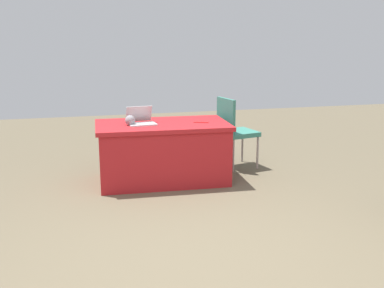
{
  "coord_description": "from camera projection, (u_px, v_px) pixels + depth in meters",
  "views": [
    {
      "loc": [
        0.84,
        3.29,
        1.76
      ],
      "look_at": [
        -0.08,
        -0.27,
        0.9
      ],
      "focal_mm": 43.83,
      "sensor_mm": 36.0,
      "label": 1
    }
  ],
  "objects": [
    {
      "name": "ground_plane",
      "position": [
        191.0,
        262.0,
        3.71
      ],
      "size": [
        14.4,
        14.4,
        0.0
      ],
      "primitive_type": "plane",
      "color": "brown"
    },
    {
      "name": "table_foreground",
      "position": [
        163.0,
        152.0,
        5.72
      ],
      "size": [
        1.63,
        0.97,
        0.72
      ],
      "rotation": [
        0.0,
        0.0,
        -0.05
      ],
      "color": "#AD1E23",
      "rests_on": "ground"
    },
    {
      "name": "chair_near_front",
      "position": [
        234.0,
        128.0,
        6.25
      ],
      "size": [
        0.52,
        0.52,
        0.95
      ],
      "rotation": [
        0.0,
        0.0,
        1.78
      ],
      "color": "#9E9993",
      "rests_on": "ground"
    },
    {
      "name": "laptop_silver",
      "position": [
        141.0,
        121.0,
        5.56
      ],
      "size": [
        0.35,
        0.32,
        0.21
      ],
      "rotation": [
        0.0,
        0.0,
        0.11
      ],
      "color": "silver",
      "rests_on": "table_foreground"
    },
    {
      "name": "yarn_ball",
      "position": [
        130.0,
        120.0,
        5.48
      ],
      "size": [
        0.12,
        0.12,
        0.12
      ],
      "primitive_type": "sphere",
      "color": "gray",
      "rests_on": "table_foreground"
    },
    {
      "name": "scissors_red",
      "position": [
        201.0,
        122.0,
        5.67
      ],
      "size": [
        0.18,
        0.1,
        0.01
      ],
      "primitive_type": "cube",
      "rotation": [
        0.0,
        0.0,
        2.75
      ],
      "color": "red",
      "rests_on": "table_foreground"
    }
  ]
}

